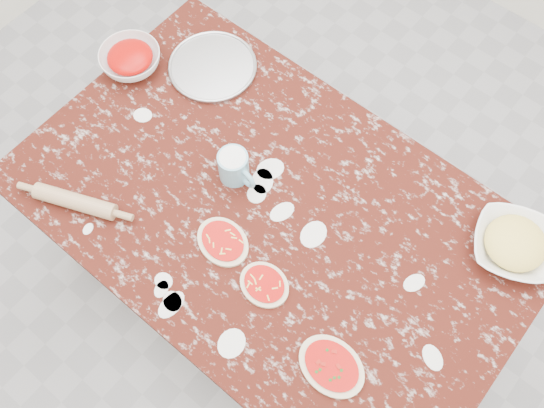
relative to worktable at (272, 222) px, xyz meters
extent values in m
plane|color=gray|center=(0.00, 0.00, -0.67)|extent=(4.00, 4.00, 0.00)
cube|color=#37100A|center=(0.00, 0.00, 0.06)|extent=(1.60, 1.00, 0.04)
cube|color=#A07D5A|center=(0.00, 0.00, 0.00)|extent=(1.50, 0.90, 0.08)
cylinder|color=#A07D5A|center=(-0.72, -0.42, -0.31)|extent=(0.07, 0.07, 0.71)
cylinder|color=#A07D5A|center=(-0.72, 0.42, -0.31)|extent=(0.07, 0.07, 0.71)
cylinder|color=#A07D5A|center=(0.72, 0.42, -0.31)|extent=(0.07, 0.07, 0.71)
cylinder|color=#B2B2B7|center=(-0.51, 0.30, 0.09)|extent=(0.40, 0.40, 0.01)
imported|color=white|center=(-0.74, 0.12, 0.12)|extent=(0.25, 0.25, 0.07)
imported|color=white|center=(0.64, 0.36, 0.11)|extent=(0.32, 0.32, 0.06)
cylinder|color=#72ADC5|center=(-0.17, 0.02, 0.14)|extent=(0.10, 0.10, 0.11)
torus|color=#72ADC5|center=(-0.12, 0.02, 0.14)|extent=(0.08, 0.02, 0.08)
cylinder|color=silver|center=(-0.17, 0.02, 0.18)|extent=(0.08, 0.08, 0.01)
ellipsoid|color=beige|center=(-0.05, -0.18, 0.09)|extent=(0.20, 0.17, 0.01)
ellipsoid|color=red|center=(-0.05, -0.18, 0.10)|extent=(0.16, 0.14, 0.00)
ellipsoid|color=beige|center=(0.14, -0.20, 0.09)|extent=(0.16, 0.14, 0.01)
ellipsoid|color=red|center=(0.14, -0.20, 0.10)|extent=(0.13, 0.11, 0.00)
ellipsoid|color=beige|center=(0.43, -0.26, 0.09)|extent=(0.21, 0.16, 0.01)
ellipsoid|color=red|center=(0.43, -0.26, 0.10)|extent=(0.17, 0.13, 0.00)
cylinder|color=tan|center=(-0.48, -0.37, 0.11)|extent=(0.26, 0.15, 0.05)
camera|label=1|loc=(0.50, -0.61, 1.77)|focal=39.61mm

